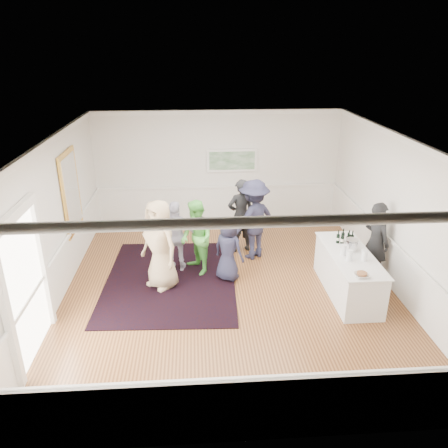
{
  "coord_description": "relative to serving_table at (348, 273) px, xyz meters",
  "views": [
    {
      "loc": [
        -0.69,
        -8.21,
        4.89
      ],
      "look_at": [
        -0.09,
        0.2,
        1.38
      ],
      "focal_mm": 35.0,
      "sensor_mm": 36.0,
      "label": 1
    }
  ],
  "objects": [
    {
      "name": "wall_right",
      "position": [
        1.05,
        0.44,
        1.14
      ],
      "size": [
        0.02,
        8.0,
        3.2
      ],
      "primitive_type": "cube",
      "color": "white",
      "rests_on": "floor"
    },
    {
      "name": "nut_bowl",
      "position": [
        -0.11,
        -0.93,
        0.49
      ],
      "size": [
        0.28,
        0.28,
        0.08
      ],
      "color": "white",
      "rests_on": "serving_table"
    },
    {
      "name": "bartender",
      "position": [
        0.75,
        0.54,
        0.45
      ],
      "size": [
        0.67,
        0.78,
        1.81
      ],
      "primitive_type": "imported",
      "rotation": [
        0.0,
        0.0,
        2.0
      ],
      "color": "black",
      "rests_on": "floor"
    },
    {
      "name": "ice_bucket",
      "position": [
        0.06,
        0.15,
        0.57
      ],
      "size": [
        0.26,
        0.26,
        0.25
      ],
      "primitive_type": "cylinder",
      "color": "silver",
      "rests_on": "serving_table"
    },
    {
      "name": "floor",
      "position": [
        -2.45,
        0.44,
        -0.46
      ],
      "size": [
        8.0,
        8.0,
        0.0
      ],
      "primitive_type": "plane",
      "color": "#935C30",
      "rests_on": "ground"
    },
    {
      "name": "guest_dark_b",
      "position": [
        -2.02,
        2.19,
        0.48
      ],
      "size": [
        0.78,
        0.62,
        1.88
      ],
      "primitive_type": "imported",
      "rotation": [
        0.0,
        0.0,
        3.41
      ],
      "color": "black",
      "rests_on": "floor"
    },
    {
      "name": "landscape_painting",
      "position": [
        -2.05,
        4.38,
        1.32
      ],
      "size": [
        1.44,
        0.06,
        0.66
      ],
      "color": "white",
      "rests_on": "wall_back"
    },
    {
      "name": "guest_navy",
      "position": [
        -2.44,
        0.77,
        0.26
      ],
      "size": [
        0.84,
        0.78,
        1.44
      ],
      "primitive_type": "imported",
      "rotation": [
        0.0,
        0.0,
        2.51
      ],
      "color": "#202035",
      "rests_on": "floor"
    },
    {
      "name": "wall_front",
      "position": [
        -2.45,
        -3.56,
        1.14
      ],
      "size": [
        7.0,
        0.02,
        3.2
      ],
      "primitive_type": "cube",
      "color": "white",
      "rests_on": "floor"
    },
    {
      "name": "guest_lilac",
      "position": [
        -3.58,
        1.28,
        0.37
      ],
      "size": [
        1.03,
        0.56,
        1.67
      ],
      "primitive_type": "imported",
      "rotation": [
        0.0,
        0.0,
        2.98
      ],
      "color": "#ADA9BD",
      "rests_on": "floor"
    },
    {
      "name": "wall_back",
      "position": [
        -2.45,
        4.44,
        1.14
      ],
      "size": [
        7.0,
        0.02,
        3.2
      ],
      "primitive_type": "cube",
      "color": "white",
      "rests_on": "floor"
    },
    {
      "name": "area_rug",
      "position": [
        -3.72,
        0.81,
        -0.45
      ],
      "size": [
        2.99,
        3.84,
        0.02
      ],
      "primitive_type": "cube",
      "rotation": [
        0.0,
        0.0,
        -0.04
      ],
      "color": "black",
      "rests_on": "floor"
    },
    {
      "name": "mirror",
      "position": [
        -5.9,
        1.74,
        1.34
      ],
      "size": [
        0.05,
        1.25,
        1.85
      ],
      "color": "gold",
      "rests_on": "wall_left"
    },
    {
      "name": "wine_bottles",
      "position": [
        0.04,
        0.49,
        0.61
      ],
      "size": [
        0.36,
        0.28,
        0.31
      ],
      "color": "black",
      "rests_on": "serving_table"
    },
    {
      "name": "serving_table",
      "position": [
        0.0,
        0.0,
        0.0
      ],
      "size": [
        0.86,
        2.26,
        0.92
      ],
      "color": "white",
      "rests_on": "floor"
    },
    {
      "name": "guest_green",
      "position": [
        -3.12,
        1.13,
        0.4
      ],
      "size": [
        0.95,
        1.04,
        1.72
      ],
      "primitive_type": "imported",
      "rotation": [
        0.0,
        0.0,
        -1.12
      ],
      "color": "#60CD52",
      "rests_on": "floor"
    },
    {
      "name": "wainscoting",
      "position": [
        -2.45,
        0.44,
        0.04
      ],
      "size": [
        7.0,
        8.0,
        1.0
      ],
      "primitive_type": null,
      "color": "white",
      "rests_on": "floor"
    },
    {
      "name": "juice_pitchers",
      "position": [
        -0.05,
        -0.22,
        0.57
      ],
      "size": [
        0.45,
        0.38,
        0.24
      ],
      "color": "#6BA53B",
      "rests_on": "serving_table"
    },
    {
      "name": "ceiling",
      "position": [
        -2.45,
        0.44,
        2.74
      ],
      "size": [
        7.0,
        8.0,
        0.02
      ],
      "primitive_type": "cube",
      "color": "white",
      "rests_on": "wall_back"
    },
    {
      "name": "wall_left",
      "position": [
        -5.95,
        0.44,
        1.14
      ],
      "size": [
        0.02,
        8.0,
        3.2
      ],
      "primitive_type": "cube",
      "color": "white",
      "rests_on": "floor"
    },
    {
      "name": "guest_dark_a",
      "position": [
        -1.75,
        1.81,
        0.52
      ],
      "size": [
        1.46,
        1.33,
        1.97
      ],
      "primitive_type": "imported",
      "rotation": [
        0.0,
        0.0,
        3.75
      ],
      "color": "#202035",
      "rests_on": "floor"
    },
    {
      "name": "guest_tan",
      "position": [
        -3.9,
        0.57,
        0.52
      ],
      "size": [
        1.12,
        1.12,
        1.96
      ],
      "primitive_type": "imported",
      "rotation": [
        0.0,
        0.0,
        -0.8
      ],
      "color": "tan",
      "rests_on": "floor"
    },
    {
      "name": "doorway",
      "position": [
        -5.89,
        -1.46,
        0.96
      ],
      "size": [
        0.1,
        1.78,
        2.56
      ],
      "color": "white",
      "rests_on": "wall_left"
    }
  ]
}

